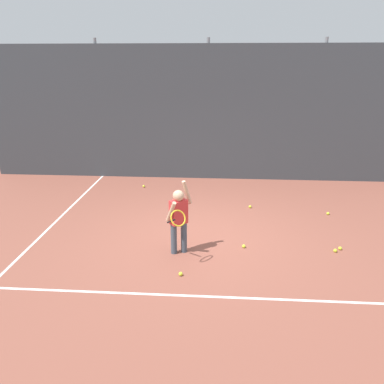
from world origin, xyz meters
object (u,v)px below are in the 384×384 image
tennis_ball_2 (340,248)px  tennis_ball_5 (250,207)px  tennis_ball_4 (144,186)px  tennis_ball_6 (181,274)px  tennis_player (179,216)px  tennis_ball_1 (244,246)px  tennis_ball_3 (335,251)px  tennis_ball_0 (328,213)px

tennis_ball_2 → tennis_ball_5: bearing=126.5°
tennis_ball_4 → tennis_ball_6: size_ratio=1.00×
tennis_player → tennis_ball_1: bearing=-25.8°
tennis_player → tennis_ball_4: (-1.38, 3.76, -0.69)m
tennis_ball_2 → tennis_ball_3: bearing=-139.5°
tennis_ball_1 → tennis_ball_3: size_ratio=1.00×
tennis_ball_0 → tennis_ball_4: bearing=159.7°
tennis_ball_1 → tennis_ball_4: size_ratio=1.00×
tennis_ball_1 → tennis_ball_6: same height
tennis_ball_6 → tennis_ball_5: bearing=66.6°
tennis_player → tennis_ball_3: size_ratio=20.46×
tennis_ball_3 → tennis_ball_6: size_ratio=1.00×
tennis_ball_3 → tennis_ball_0: bearing=79.1°
tennis_player → tennis_ball_0: tennis_player is taller
tennis_player → tennis_ball_1: (1.20, 0.29, -0.69)m
tennis_ball_0 → tennis_ball_4: 4.90m
tennis_ball_1 → tennis_ball_5: size_ratio=1.00×
tennis_ball_0 → tennis_ball_5: size_ratio=1.00×
tennis_player → tennis_ball_4: tennis_player is taller
tennis_ball_4 → tennis_ball_5: 3.17m
tennis_ball_6 → tennis_ball_4: bearing=108.1°
tennis_ball_1 → tennis_ball_6: bearing=-135.6°
tennis_player → tennis_ball_3: (2.86, 0.23, -0.69)m
tennis_player → tennis_ball_4: bearing=70.9°
tennis_ball_5 → tennis_player: bearing=-121.8°
tennis_ball_5 → tennis_ball_6: same height
tennis_ball_0 → tennis_ball_6: 4.22m
tennis_ball_1 → tennis_ball_2: 1.79m
tennis_ball_0 → tennis_ball_5: 1.77m
tennis_player → tennis_ball_4: size_ratio=20.46×
tennis_ball_3 → tennis_ball_5: same height
tennis_player → tennis_ball_5: tennis_player is taller
tennis_ball_1 → tennis_ball_6: 1.52m
tennis_ball_5 → tennis_ball_2: bearing=-53.5°
tennis_ball_0 → tennis_ball_2: same height
tennis_ball_0 → tennis_ball_2: bearing=-97.7°
tennis_ball_2 → tennis_ball_5: 2.54m
tennis_ball_1 → tennis_ball_4: (-2.57, 3.47, 0.00)m
tennis_ball_4 → tennis_ball_2: bearing=-38.2°
tennis_ball_1 → tennis_ball_3: bearing=-2.0°
tennis_ball_2 → tennis_ball_4: bearing=141.8°
tennis_ball_0 → tennis_ball_2: size_ratio=1.00×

